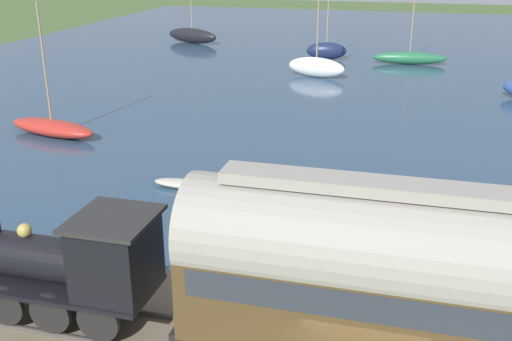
# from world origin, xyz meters

# --- Properties ---
(harbor_water) EXTENTS (80.00, 80.00, 0.01)m
(harbor_water) POSITION_xyz_m (44.41, 0.00, 0.00)
(harbor_water) COLOR #2D4760
(harbor_water) RESTS_ON ground
(steam_locomotive) EXTENTS (2.03, 5.22, 3.12)m
(steam_locomotive) POSITION_xyz_m (1.14, 7.03, 2.34)
(steam_locomotive) COLOR black
(steam_locomotive) RESTS_ON rail_embankment
(passenger_coach) EXTENTS (2.46, 10.15, 4.44)m
(passenger_coach) POSITION_xyz_m (1.14, -0.85, 3.11)
(passenger_coach) COLOR black
(passenger_coach) RESTS_ON rail_embankment
(sailboat_red) EXTENTS (2.61, 5.66, 6.87)m
(sailboat_red) POSITION_xyz_m (16.43, 17.73, 0.47)
(sailboat_red) COLOR #B72D23
(sailboat_red) RESTS_ON harbor_water
(sailboat_white) EXTENTS (2.28, 4.73, 9.41)m
(sailboat_white) POSITION_xyz_m (34.82, 6.76, 0.80)
(sailboat_white) COLOR white
(sailboat_white) RESTS_ON harbor_water
(sailboat_black) EXTENTS (3.26, 6.22, 8.63)m
(sailboat_black) POSITION_xyz_m (48.15, 21.81, 0.78)
(sailboat_black) COLOR black
(sailboat_black) RESTS_ON harbor_water
(sailboat_navy) EXTENTS (1.80, 3.64, 9.75)m
(sailboat_navy) POSITION_xyz_m (42.41, 7.14, 0.81)
(sailboat_navy) COLOR #192347
(sailboat_navy) RESTS_ON harbor_water
(sailboat_green) EXTENTS (1.60, 6.15, 8.15)m
(sailboat_green) POSITION_xyz_m (41.95, 0.04, 0.57)
(sailboat_green) COLOR #236B42
(sailboat_green) RESTS_ON harbor_water
(rowboat_near_shore) EXTENTS (2.17, 2.80, 0.39)m
(rowboat_near_shore) POSITION_xyz_m (12.79, 3.13, 0.20)
(rowboat_near_shore) COLOR silver
(rowboat_near_shore) RESTS_ON harbor_water
(rowboat_mid_harbor) EXTENTS (1.34, 2.19, 0.52)m
(rowboat_mid_harbor) POSITION_xyz_m (8.07, 1.27, 0.27)
(rowboat_mid_harbor) COLOR #B7B2A3
(rowboat_mid_harbor) RESTS_ON harbor_water
(rowboat_off_pier) EXTENTS (0.81, 2.49, 0.36)m
(rowboat_off_pier) POSITION_xyz_m (11.41, 8.43, 0.19)
(rowboat_off_pier) COLOR #B7B2A3
(rowboat_off_pier) RESTS_ON harbor_water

